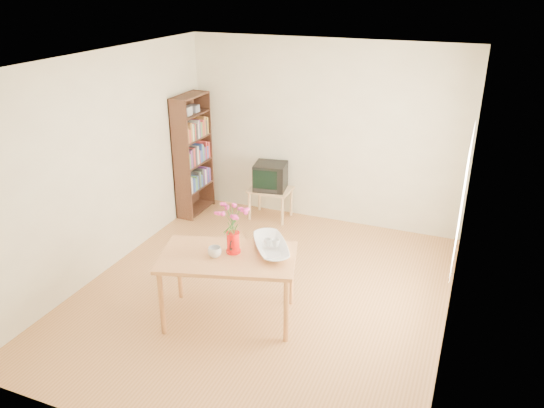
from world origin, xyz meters
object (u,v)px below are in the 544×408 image
at_px(table, 228,263).
at_px(bowl, 271,231).
at_px(pitcher, 233,243).
at_px(television, 271,176).
at_px(mug, 215,252).

height_order(table, bowl, bowl).
bearing_deg(table, pitcher, 59.80).
bearing_deg(television, mug, -89.82).
bearing_deg(pitcher, table, -115.91).
distance_m(pitcher, television, 2.52).
height_order(bowl, television, bowl).
distance_m(table, mug, 0.19).
bearing_deg(mug, pitcher, -164.70).
bearing_deg(television, bowl, -77.49).
bearing_deg(bowl, mug, -143.15).
bearing_deg(television, table, -87.18).
bearing_deg(bowl, table, -142.45).
bearing_deg(pitcher, mug, -140.74).
xyz_separation_m(pitcher, bowl, (0.34, 0.19, 0.12)).
relative_size(table, mug, 11.09).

